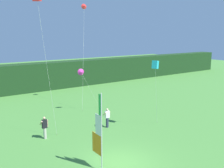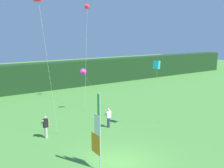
{
  "view_description": "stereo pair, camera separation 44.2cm",
  "coord_description": "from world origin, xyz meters",
  "px_view_note": "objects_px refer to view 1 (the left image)",
  "views": [
    {
      "loc": [
        -8.27,
        -10.95,
        7.56
      ],
      "look_at": [
        0.79,
        2.13,
        4.39
      ],
      "focal_mm": 40.4,
      "sensor_mm": 36.0,
      "label": 1
    },
    {
      "loc": [
        -7.9,
        -11.2,
        7.56
      ],
      "look_at": [
        0.79,
        2.13,
        4.39
      ],
      "focal_mm": 40.4,
      "sensor_mm": 36.0,
      "label": 2
    }
  ],
  "objects_px": {
    "banner_flag": "(99,133)",
    "person_mid_field": "(107,117)",
    "kite_cyan_box_1": "(155,65)",
    "kite_red_delta_5": "(84,8)",
    "kite_magenta_delta_2": "(81,72)",
    "person_near_banner": "(45,127)"
  },
  "relations": [
    {
      "from": "banner_flag",
      "to": "person_mid_field",
      "type": "relative_size",
      "value": 2.77
    },
    {
      "from": "banner_flag",
      "to": "kite_red_delta_5",
      "type": "distance_m",
      "value": 16.41
    },
    {
      "from": "person_mid_field",
      "to": "banner_flag",
      "type": "bearing_deg",
      "value": -127.83
    },
    {
      "from": "kite_magenta_delta_2",
      "to": "kite_red_delta_5",
      "type": "relative_size",
      "value": 0.4
    },
    {
      "from": "person_mid_field",
      "to": "kite_red_delta_5",
      "type": "distance_m",
      "value": 12.4
    },
    {
      "from": "person_mid_field",
      "to": "kite_magenta_delta_2",
      "type": "bearing_deg",
      "value": 86.29
    },
    {
      "from": "banner_flag",
      "to": "person_mid_field",
      "type": "height_order",
      "value": "banner_flag"
    },
    {
      "from": "person_near_banner",
      "to": "kite_cyan_box_1",
      "type": "bearing_deg",
      "value": -21.41
    },
    {
      "from": "banner_flag",
      "to": "kite_cyan_box_1",
      "type": "distance_m",
      "value": 7.96
    },
    {
      "from": "kite_red_delta_5",
      "to": "person_near_banner",
      "type": "bearing_deg",
      "value": -136.12
    },
    {
      "from": "kite_magenta_delta_2",
      "to": "kite_cyan_box_1",
      "type": "bearing_deg",
      "value": -70.77
    },
    {
      "from": "banner_flag",
      "to": "person_mid_field",
      "type": "distance_m",
      "value": 6.56
    },
    {
      "from": "kite_cyan_box_1",
      "to": "kite_red_delta_5",
      "type": "bearing_deg",
      "value": 93.32
    },
    {
      "from": "person_mid_field",
      "to": "kite_red_delta_5",
      "type": "height_order",
      "value": "kite_red_delta_5"
    },
    {
      "from": "person_near_banner",
      "to": "person_mid_field",
      "type": "relative_size",
      "value": 1.04
    },
    {
      "from": "kite_cyan_box_1",
      "to": "kite_magenta_delta_2",
      "type": "height_order",
      "value": "kite_cyan_box_1"
    },
    {
      "from": "kite_red_delta_5",
      "to": "banner_flag",
      "type": "bearing_deg",
      "value": -115.96
    },
    {
      "from": "person_mid_field",
      "to": "kite_red_delta_5",
      "type": "xyz_separation_m",
      "value": [
        2.3,
        7.75,
        9.4
      ]
    },
    {
      "from": "person_near_banner",
      "to": "person_mid_field",
      "type": "distance_m",
      "value": 5.07
    },
    {
      "from": "banner_flag",
      "to": "kite_red_delta_5",
      "type": "height_order",
      "value": "kite_red_delta_5"
    },
    {
      "from": "person_near_banner",
      "to": "person_mid_field",
      "type": "bearing_deg",
      "value": -8.03
    },
    {
      "from": "person_mid_field",
      "to": "kite_cyan_box_1",
      "type": "relative_size",
      "value": 0.29
    }
  ]
}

